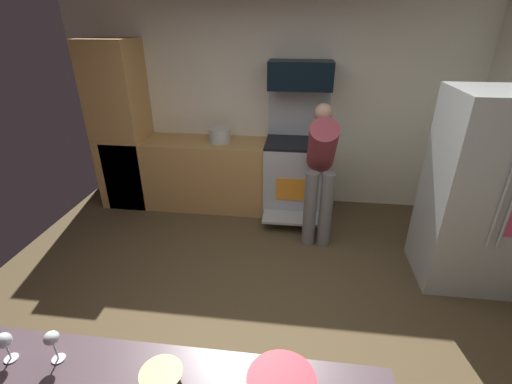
{
  "coord_description": "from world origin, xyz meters",
  "views": [
    {
      "loc": [
        0.37,
        -2.25,
        2.31
      ],
      "look_at": [
        0.05,
        0.3,
        1.05
      ],
      "focal_mm": 25.0,
      "sensor_mm": 36.0,
      "label": 1
    }
  ],
  "objects_px": {
    "oven_range": "(295,174)",
    "microwave": "(301,75)",
    "stock_pot": "(220,135)",
    "wine_glass_near": "(4,342)",
    "person_cook": "(321,166)",
    "wine_glass_mid": "(52,340)",
    "mixing_bowl_large": "(162,377)",
    "refrigerator": "(483,193)"
  },
  "relations": [
    {
      "from": "microwave",
      "to": "person_cook",
      "type": "height_order",
      "value": "microwave"
    },
    {
      "from": "oven_range",
      "to": "microwave",
      "type": "distance_m",
      "value": 1.21
    },
    {
      "from": "oven_range",
      "to": "stock_pot",
      "type": "relative_size",
      "value": 5.67
    },
    {
      "from": "microwave",
      "to": "mixing_bowl_large",
      "type": "relative_size",
      "value": 3.98
    },
    {
      "from": "refrigerator",
      "to": "stock_pot",
      "type": "bearing_deg",
      "value": 156.44
    },
    {
      "from": "microwave",
      "to": "refrigerator",
      "type": "height_order",
      "value": "microwave"
    },
    {
      "from": "person_cook",
      "to": "wine_glass_mid",
      "type": "relative_size",
      "value": 9.0
    },
    {
      "from": "wine_glass_near",
      "to": "wine_glass_mid",
      "type": "xyz_separation_m",
      "value": [
        0.22,
        0.03,
        0.01
      ]
    },
    {
      "from": "mixing_bowl_large",
      "to": "stock_pot",
      "type": "distance_m",
      "value": 3.3
    },
    {
      "from": "mixing_bowl_large",
      "to": "wine_glass_near",
      "type": "height_order",
      "value": "wine_glass_near"
    },
    {
      "from": "person_cook",
      "to": "wine_glass_mid",
      "type": "bearing_deg",
      "value": -116.53
    },
    {
      "from": "wine_glass_near",
      "to": "oven_range",
      "type": "bearing_deg",
      "value": 69.13
    },
    {
      "from": "microwave",
      "to": "wine_glass_near",
      "type": "distance_m",
      "value": 3.62
    },
    {
      "from": "oven_range",
      "to": "wine_glass_near",
      "type": "distance_m",
      "value": 3.5
    },
    {
      "from": "oven_range",
      "to": "wine_glass_near",
      "type": "height_order",
      "value": "oven_range"
    },
    {
      "from": "refrigerator",
      "to": "wine_glass_near",
      "type": "xyz_separation_m",
      "value": [
        -2.91,
        -2.09,
        0.11
      ]
    },
    {
      "from": "mixing_bowl_large",
      "to": "refrigerator",
      "type": "bearing_deg",
      "value": 44.06
    },
    {
      "from": "wine_glass_near",
      "to": "wine_glass_mid",
      "type": "distance_m",
      "value": 0.22
    },
    {
      "from": "wine_glass_mid",
      "to": "stock_pot",
      "type": "distance_m",
      "value": 3.22
    },
    {
      "from": "oven_range",
      "to": "stock_pot",
      "type": "xyz_separation_m",
      "value": [
        -0.97,
        0.01,
        0.47
      ]
    },
    {
      "from": "microwave",
      "to": "stock_pot",
      "type": "distance_m",
      "value": 1.21
    },
    {
      "from": "refrigerator",
      "to": "person_cook",
      "type": "distance_m",
      "value": 1.5
    },
    {
      "from": "oven_range",
      "to": "person_cook",
      "type": "bearing_deg",
      "value": -67.04
    },
    {
      "from": "mixing_bowl_large",
      "to": "wine_glass_mid",
      "type": "relative_size",
      "value": 1.12
    },
    {
      "from": "mixing_bowl_large",
      "to": "stock_pot",
      "type": "xyz_separation_m",
      "value": [
        -0.46,
        3.27,
        0.06
      ]
    },
    {
      "from": "refrigerator",
      "to": "person_cook",
      "type": "relative_size",
      "value": 1.21
    },
    {
      "from": "refrigerator",
      "to": "wine_glass_near",
      "type": "relative_size",
      "value": 11.73
    },
    {
      "from": "oven_range",
      "to": "mixing_bowl_large",
      "type": "relative_size",
      "value": 8.39
    },
    {
      "from": "wine_glass_mid",
      "to": "stock_pot",
      "type": "height_order",
      "value": "stock_pot"
    },
    {
      "from": "mixing_bowl_large",
      "to": "person_cook",
      "type": "bearing_deg",
      "value": 73.54
    },
    {
      "from": "oven_range",
      "to": "microwave",
      "type": "height_order",
      "value": "microwave"
    },
    {
      "from": "refrigerator",
      "to": "mixing_bowl_large",
      "type": "xyz_separation_m",
      "value": [
        -2.19,
        -2.11,
        0.02
      ]
    },
    {
      "from": "mixing_bowl_large",
      "to": "wine_glass_near",
      "type": "bearing_deg",
      "value": 178.36
    },
    {
      "from": "wine_glass_mid",
      "to": "stock_pot",
      "type": "xyz_separation_m",
      "value": [
        0.05,
        3.22,
        -0.04
      ]
    },
    {
      "from": "refrigerator",
      "to": "wine_glass_mid",
      "type": "relative_size",
      "value": 10.89
    },
    {
      "from": "mixing_bowl_large",
      "to": "wine_glass_mid",
      "type": "height_order",
      "value": "wine_glass_mid"
    },
    {
      "from": "oven_range",
      "to": "wine_glass_near",
      "type": "xyz_separation_m",
      "value": [
        -1.23,
        -3.24,
        0.5
      ]
    },
    {
      "from": "oven_range",
      "to": "refrigerator",
      "type": "height_order",
      "value": "refrigerator"
    },
    {
      "from": "oven_range",
      "to": "mixing_bowl_large",
      "type": "distance_m",
      "value": 3.32
    },
    {
      "from": "wine_glass_near",
      "to": "stock_pot",
      "type": "bearing_deg",
      "value": 85.28
    },
    {
      "from": "oven_range",
      "to": "stock_pot",
      "type": "height_order",
      "value": "oven_range"
    },
    {
      "from": "person_cook",
      "to": "stock_pot",
      "type": "height_order",
      "value": "person_cook"
    }
  ]
}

